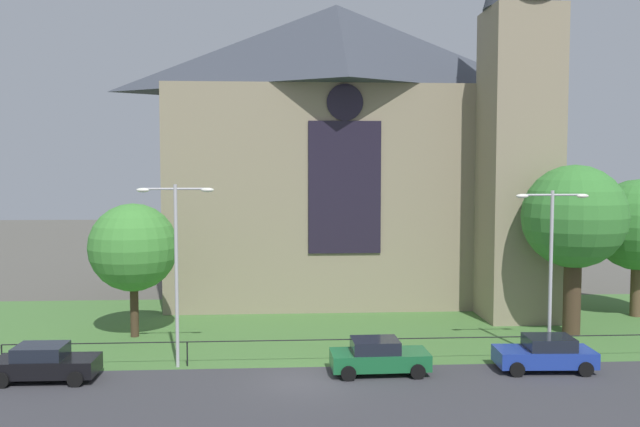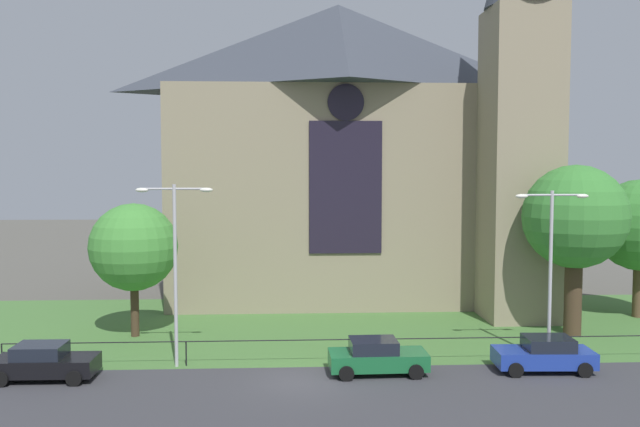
{
  "view_description": "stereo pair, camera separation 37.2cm",
  "coord_description": "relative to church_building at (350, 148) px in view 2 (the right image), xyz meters",
  "views": [
    {
      "loc": [
        -0.95,
        -27.27,
        8.85
      ],
      "look_at": [
        1.2,
        8.0,
        6.46
      ],
      "focal_mm": 37.6,
      "sensor_mm": 36.0,
      "label": 1
    },
    {
      "loc": [
        -0.58,
        -27.29,
        8.85
      ],
      "look_at": [
        1.2,
        8.0,
        6.46
      ],
      "focal_mm": 37.6,
      "sensor_mm": 36.0,
      "label": 2
    }
  ],
  "objects": [
    {
      "name": "road_asphalt",
      "position": [
        -3.77,
        -20.44,
        -10.27
      ],
      "size": [
        120.0,
        8.0,
        0.01
      ],
      "primitive_type": "cube",
      "color": "#38383D",
      "rests_on": "ground"
    },
    {
      "name": "grass_verge",
      "position": [
        -3.77,
        -10.44,
        -10.27
      ],
      "size": [
        120.0,
        20.0,
        0.01
      ],
      "primitive_type": "cube",
      "color": "#477538",
      "rests_on": "ground"
    },
    {
      "name": "tree_left_near",
      "position": [
        -12.35,
        -10.44,
        -5.56
      ],
      "size": [
        4.6,
        4.6,
        7.03
      ],
      "color": "#423021",
      "rests_on": "ground"
    },
    {
      "name": "ground",
      "position": [
        -3.77,
        -8.44,
        -10.27
      ],
      "size": [
        160.0,
        160.0,
        0.0
      ],
      "primitive_type": "plane",
      "color": "#56544C"
    },
    {
      "name": "parked_car_green",
      "position": [
        -0.47,
        -17.53,
        -9.53
      ],
      "size": [
        4.24,
        2.11,
        1.51
      ],
      "rotation": [
        0.0,
        0.0,
        0.02
      ],
      "color": "#196033",
      "rests_on": "ground"
    },
    {
      "name": "parked_car_blue",
      "position": [
        6.89,
        -17.54,
        -9.53
      ],
      "size": [
        4.28,
        2.18,
        1.51
      ],
      "rotation": [
        0.0,
        0.0,
        3.1
      ],
      "color": "#1E3899",
      "rests_on": "ground"
    },
    {
      "name": "streetlamp_near",
      "position": [
        -9.28,
        -16.04,
        -5.08
      ],
      "size": [
        3.37,
        0.26,
        8.15
      ],
      "color": "#B2B2B7",
      "rests_on": "ground"
    },
    {
      "name": "church_building",
      "position": [
        0.0,
        0.0,
        0.0
      ],
      "size": [
        23.2,
        16.2,
        26.0
      ],
      "color": "gray",
      "rests_on": "ground"
    },
    {
      "name": "tree_right_near",
      "position": [
        10.84,
        -11.31,
        -4.04
      ],
      "size": [
        5.47,
        5.47,
        9.05
      ],
      "color": "#423021",
      "rests_on": "ground"
    },
    {
      "name": "streetlamp_far",
      "position": [
        7.67,
        -16.04,
        -5.25
      ],
      "size": [
        3.37,
        0.26,
        7.85
      ],
      "color": "#B2B2B7",
      "rests_on": "ground"
    },
    {
      "name": "parked_car_black",
      "position": [
        -14.52,
        -17.64,
        -9.53
      ],
      "size": [
        4.22,
        2.05,
        1.51
      ],
      "rotation": [
        0.0,
        0.0,
        -0.01
      ],
      "color": "black",
      "rests_on": "ground"
    },
    {
      "name": "iron_railing",
      "position": [
        -0.77,
        -15.94,
        -9.29
      ],
      "size": [
        32.44,
        0.07,
        1.13
      ],
      "color": "black",
      "rests_on": "ground"
    }
  ]
}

